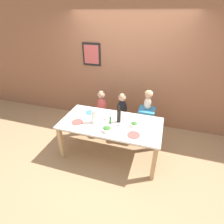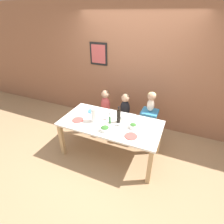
{
  "view_description": "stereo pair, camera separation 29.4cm",
  "coord_description": "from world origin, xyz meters",
  "px_view_note": "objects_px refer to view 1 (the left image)",
  "views": [
    {
      "loc": [
        0.8,
        -2.49,
        2.44
      ],
      "look_at": [
        0.0,
        0.07,
        0.9
      ],
      "focal_mm": 28.0,
      "sensor_mm": 36.0,
      "label": 1
    },
    {
      "loc": [
        1.08,
        -2.39,
        2.44
      ],
      "look_at": [
        0.0,
        0.07,
        0.9
      ],
      "focal_mm": 28.0,
      "sensor_mm": 36.0,
      "label": 2
    }
  ],
  "objects_px": {
    "wine_glass_near": "(123,118)",
    "dinner_plate_back_left": "(91,112)",
    "wine_bottle": "(119,116)",
    "dinner_plate_front_right": "(134,135)",
    "chair_far_left": "(102,116)",
    "paper_towel_roll": "(95,116)",
    "salad_bowl_large": "(107,129)",
    "chair_right_highchair": "(146,116)",
    "person_child_center": "(122,104)",
    "salad_bowl_small": "(134,124)",
    "person_child_left": "(102,101)",
    "person_baby_right": "(148,98)",
    "dinner_plate_back_right": "(142,119)",
    "wine_glass_far": "(109,113)",
    "dinner_plate_front_left": "(77,122)",
    "chair_far_center": "(122,119)"
  },
  "relations": [
    {
      "from": "chair_far_left",
      "to": "wine_glass_far",
      "type": "height_order",
      "value": "wine_glass_far"
    },
    {
      "from": "wine_glass_near",
      "to": "salad_bowl_large",
      "type": "distance_m",
      "value": 0.35
    },
    {
      "from": "salad_bowl_large",
      "to": "chair_right_highchair",
      "type": "bearing_deg",
      "value": 60.63
    },
    {
      "from": "wine_glass_near",
      "to": "dinner_plate_back_left",
      "type": "distance_m",
      "value": 0.75
    },
    {
      "from": "wine_bottle",
      "to": "paper_towel_roll",
      "type": "xyz_separation_m",
      "value": [
        -0.4,
        -0.14,
        0.0
      ]
    },
    {
      "from": "dinner_plate_back_left",
      "to": "chair_far_left",
      "type": "bearing_deg",
      "value": 82.85
    },
    {
      "from": "wine_bottle",
      "to": "dinner_plate_front_right",
      "type": "xyz_separation_m",
      "value": [
        0.34,
        -0.31,
        -0.12
      ]
    },
    {
      "from": "chair_far_left",
      "to": "wine_glass_far",
      "type": "xyz_separation_m",
      "value": [
        0.37,
        -0.59,
        0.45
      ]
    },
    {
      "from": "person_baby_right",
      "to": "wine_glass_far",
      "type": "relative_size",
      "value": 2.3
    },
    {
      "from": "dinner_plate_back_right",
      "to": "dinner_plate_back_left",
      "type": "bearing_deg",
      "value": -177.9
    },
    {
      "from": "chair_far_left",
      "to": "dinner_plate_front_left",
      "type": "xyz_separation_m",
      "value": [
        -0.15,
        -0.86,
        0.33
      ]
    },
    {
      "from": "wine_glass_near",
      "to": "salad_bowl_large",
      "type": "bearing_deg",
      "value": -127.31
    },
    {
      "from": "dinner_plate_front_right",
      "to": "person_child_left",
      "type": "bearing_deg",
      "value": 133.76
    },
    {
      "from": "chair_right_highchair",
      "to": "wine_bottle",
      "type": "height_order",
      "value": "wine_bottle"
    },
    {
      "from": "chair_right_highchair",
      "to": "salad_bowl_large",
      "type": "bearing_deg",
      "value": -119.37
    },
    {
      "from": "person_baby_right",
      "to": "salad_bowl_small",
      "type": "relative_size",
      "value": 3.14
    },
    {
      "from": "wine_bottle",
      "to": "paper_towel_roll",
      "type": "distance_m",
      "value": 0.43
    },
    {
      "from": "chair_far_left",
      "to": "wine_glass_far",
      "type": "bearing_deg",
      "value": -57.82
    },
    {
      "from": "wine_bottle",
      "to": "person_child_center",
      "type": "bearing_deg",
      "value": 98.93
    },
    {
      "from": "chair_far_left",
      "to": "salad_bowl_small",
      "type": "height_order",
      "value": "salad_bowl_small"
    },
    {
      "from": "chair_far_left",
      "to": "paper_towel_roll",
      "type": "bearing_deg",
      "value": -78.65
    },
    {
      "from": "chair_far_center",
      "to": "person_child_left",
      "type": "bearing_deg",
      "value": 179.8
    },
    {
      "from": "person_baby_right",
      "to": "dinner_plate_front_left",
      "type": "bearing_deg",
      "value": -142.72
    },
    {
      "from": "chair_far_center",
      "to": "salad_bowl_large",
      "type": "xyz_separation_m",
      "value": [
        -0.01,
        -0.96,
        0.37
      ]
    },
    {
      "from": "paper_towel_roll",
      "to": "wine_glass_far",
      "type": "distance_m",
      "value": 0.28
    },
    {
      "from": "wine_bottle",
      "to": "dinner_plate_front_right",
      "type": "distance_m",
      "value": 0.47
    },
    {
      "from": "dinner_plate_front_left",
      "to": "dinner_plate_back_right",
      "type": "xyz_separation_m",
      "value": [
        1.1,
        0.44,
        0.0
      ]
    },
    {
      "from": "person_baby_right",
      "to": "wine_glass_near",
      "type": "relative_size",
      "value": 2.3
    },
    {
      "from": "wine_glass_far",
      "to": "person_baby_right",
      "type": "bearing_deg",
      "value": 43.91
    },
    {
      "from": "wine_glass_near",
      "to": "dinner_plate_back_right",
      "type": "bearing_deg",
      "value": 41.03
    },
    {
      "from": "salad_bowl_large",
      "to": "salad_bowl_small",
      "type": "distance_m",
      "value": 0.49
    },
    {
      "from": "chair_right_highchair",
      "to": "person_baby_right",
      "type": "xyz_separation_m",
      "value": [
        0.0,
        0.0,
        0.42
      ]
    },
    {
      "from": "person_child_left",
      "to": "person_baby_right",
      "type": "relative_size",
      "value": 1.32
    },
    {
      "from": "person_baby_right",
      "to": "paper_towel_roll",
      "type": "relative_size",
      "value": 1.54
    },
    {
      "from": "salad_bowl_large",
      "to": "dinner_plate_back_left",
      "type": "xyz_separation_m",
      "value": [
        -0.5,
        0.49,
        -0.03
      ]
    },
    {
      "from": "chair_far_center",
      "to": "salad_bowl_small",
      "type": "xyz_separation_m",
      "value": [
        0.39,
        -0.68,
        0.37
      ]
    },
    {
      "from": "person_baby_right",
      "to": "dinner_plate_front_right",
      "type": "xyz_separation_m",
      "value": [
        -0.09,
        -0.93,
        -0.25
      ]
    },
    {
      "from": "person_child_center",
      "to": "salad_bowl_small",
      "type": "distance_m",
      "value": 0.79
    },
    {
      "from": "person_child_center",
      "to": "wine_glass_near",
      "type": "relative_size",
      "value": 3.03
    },
    {
      "from": "chair_right_highchair",
      "to": "dinner_plate_front_left",
      "type": "xyz_separation_m",
      "value": [
        -1.13,
        -0.86,
        0.17
      ]
    },
    {
      "from": "person_child_left",
      "to": "dinner_plate_back_right",
      "type": "distance_m",
      "value": 1.04
    },
    {
      "from": "dinner_plate_back_right",
      "to": "dinner_plate_front_right",
      "type": "bearing_deg",
      "value": -96.76
    },
    {
      "from": "chair_far_left",
      "to": "chair_far_center",
      "type": "relative_size",
      "value": 1.0
    },
    {
      "from": "wine_glass_near",
      "to": "salad_bowl_small",
      "type": "relative_size",
      "value": 1.37
    },
    {
      "from": "chair_right_highchair",
      "to": "paper_towel_roll",
      "type": "height_order",
      "value": "paper_towel_roll"
    },
    {
      "from": "chair_far_center",
      "to": "wine_glass_near",
      "type": "distance_m",
      "value": 0.85
    },
    {
      "from": "person_child_left",
      "to": "salad_bowl_large",
      "type": "height_order",
      "value": "person_child_left"
    },
    {
      "from": "dinner_plate_back_right",
      "to": "person_baby_right",
      "type": "bearing_deg",
      "value": 85.81
    },
    {
      "from": "salad_bowl_large",
      "to": "dinner_plate_back_right",
      "type": "xyz_separation_m",
      "value": [
        0.51,
        0.53,
        -0.03
      ]
    },
    {
      "from": "person_baby_right",
      "to": "paper_towel_roll",
      "type": "bearing_deg",
      "value": -137.18
    }
  ]
}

